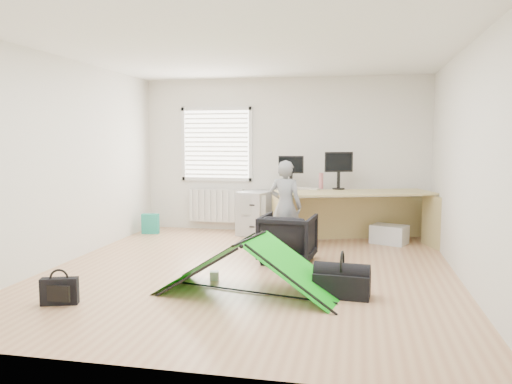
% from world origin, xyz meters
% --- Properties ---
extents(ground, '(5.50, 5.50, 0.00)m').
position_xyz_m(ground, '(0.00, 0.00, 0.00)').
color(ground, tan).
rests_on(ground, ground).
extents(back_wall, '(5.00, 0.02, 2.70)m').
position_xyz_m(back_wall, '(0.00, 2.75, 1.35)').
color(back_wall, silver).
rests_on(back_wall, ground).
extents(window, '(1.20, 0.06, 1.20)m').
position_xyz_m(window, '(-1.20, 2.71, 1.55)').
color(window, silver).
rests_on(window, back_wall).
extents(radiator, '(1.00, 0.12, 0.60)m').
position_xyz_m(radiator, '(-1.20, 2.67, 0.45)').
color(radiator, silver).
rests_on(radiator, back_wall).
extents(desk, '(2.56, 1.50, 0.83)m').
position_xyz_m(desk, '(1.23, 1.86, 0.42)').
color(desk, tan).
rests_on(desk, ground).
extents(filing_cabinet, '(0.67, 0.77, 0.75)m').
position_xyz_m(filing_cabinet, '(-0.39, 2.38, 0.38)').
color(filing_cabinet, '#9E9FA3').
rests_on(filing_cabinet, ground).
extents(monitor_left, '(0.42, 0.16, 0.39)m').
position_xyz_m(monitor_left, '(0.22, 2.20, 1.03)').
color(monitor_left, black).
rests_on(monitor_left, desk).
extents(monitor_right, '(0.47, 0.27, 0.44)m').
position_xyz_m(monitor_right, '(0.99, 2.20, 1.05)').
color(monitor_right, black).
rests_on(monitor_right, desk).
extents(keyboard, '(0.45, 0.26, 0.02)m').
position_xyz_m(keyboard, '(0.49, 2.13, 0.84)').
color(keyboard, beige).
rests_on(keyboard, desk).
extents(thermos, '(0.08, 0.08, 0.26)m').
position_xyz_m(thermos, '(0.71, 2.21, 0.96)').
color(thermos, '#B46569').
rests_on(thermos, desk).
extents(office_chair, '(0.75, 0.77, 0.65)m').
position_xyz_m(office_chair, '(0.40, 0.56, 0.32)').
color(office_chair, black).
rests_on(office_chair, ground).
extents(person, '(0.55, 0.42, 1.34)m').
position_xyz_m(person, '(0.28, 1.15, 0.67)').
color(person, slate).
rests_on(person, ground).
extents(kite, '(2.04, 1.21, 0.59)m').
position_xyz_m(kite, '(0.20, -0.88, 0.30)').
color(kite, '#12BD15').
rests_on(kite, ground).
extents(storage_crate, '(0.63, 0.55, 0.30)m').
position_xyz_m(storage_crate, '(1.80, 2.06, 0.15)').
color(storage_crate, silver).
rests_on(storage_crate, ground).
extents(tote_bag, '(0.30, 0.17, 0.34)m').
position_xyz_m(tote_bag, '(-2.23, 2.09, 0.17)').
color(tote_bag, teal).
rests_on(tote_bag, ground).
extents(laptop_bag, '(0.37, 0.21, 0.27)m').
position_xyz_m(laptop_bag, '(-1.58, -1.62, 0.13)').
color(laptop_bag, black).
rests_on(laptop_bag, ground).
extents(white_box, '(0.12, 0.12, 0.10)m').
position_xyz_m(white_box, '(-0.32, -0.48, 0.05)').
color(white_box, silver).
rests_on(white_box, ground).
extents(duffel_bag, '(0.60, 0.34, 0.25)m').
position_xyz_m(duffel_bag, '(1.16, -0.80, 0.13)').
color(duffel_bag, black).
rests_on(duffel_bag, ground).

